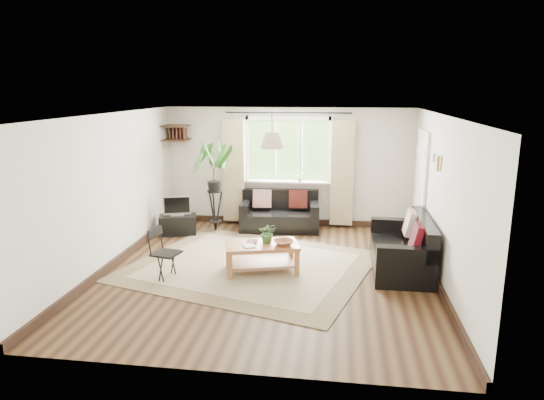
# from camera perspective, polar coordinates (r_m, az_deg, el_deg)

# --- Properties ---
(floor) EXTENTS (5.50, 5.50, 0.00)m
(floor) POSITION_cam_1_polar(r_m,az_deg,el_deg) (7.57, -0.42, -8.45)
(floor) COLOR black
(floor) RESTS_ON ground
(ceiling) EXTENTS (5.50, 5.50, 0.00)m
(ceiling) POSITION_cam_1_polar(r_m,az_deg,el_deg) (7.05, -0.46, 10.01)
(ceiling) COLOR white
(ceiling) RESTS_ON floor
(wall_back) EXTENTS (5.00, 0.02, 2.40)m
(wall_back) POSITION_cam_1_polar(r_m,az_deg,el_deg) (9.90, 1.89, 3.89)
(wall_back) COLOR beige
(wall_back) RESTS_ON floor
(wall_front) EXTENTS (5.00, 0.02, 2.40)m
(wall_front) POSITION_cam_1_polar(r_m,az_deg,el_deg) (4.62, -5.47, -6.94)
(wall_front) COLOR beige
(wall_front) RESTS_ON floor
(wall_left) EXTENTS (0.02, 5.50, 2.40)m
(wall_left) POSITION_cam_1_polar(r_m,az_deg,el_deg) (7.97, -18.52, 0.97)
(wall_left) COLOR beige
(wall_left) RESTS_ON floor
(wall_right) EXTENTS (0.02, 5.50, 2.40)m
(wall_right) POSITION_cam_1_polar(r_m,az_deg,el_deg) (7.29, 19.38, -0.17)
(wall_right) COLOR beige
(wall_right) RESTS_ON floor
(rug) EXTENTS (4.28, 3.94, 0.02)m
(rug) POSITION_cam_1_polar(r_m,az_deg,el_deg) (7.80, -2.61, -7.71)
(rug) COLOR beige
(rug) RESTS_ON floor
(window) EXTENTS (2.50, 0.16, 2.16)m
(window) POSITION_cam_1_polar(r_m,az_deg,el_deg) (9.81, 1.88, 5.87)
(window) COLOR white
(window) RESTS_ON wall_back
(door) EXTENTS (0.06, 0.96, 2.06)m
(door) POSITION_cam_1_polar(r_m,az_deg,el_deg) (8.96, 17.04, 1.05)
(door) COLOR silver
(door) RESTS_ON wall_right
(corner_shelf) EXTENTS (0.50, 0.50, 0.34)m
(corner_shelf) POSITION_cam_1_polar(r_m,az_deg,el_deg) (10.06, -11.21, 7.76)
(corner_shelf) COLOR black
(corner_shelf) RESTS_ON wall_back
(pendant_lamp) EXTENTS (0.36, 0.36, 0.54)m
(pendant_lamp) POSITION_cam_1_polar(r_m,az_deg,el_deg) (7.47, 0.00, 7.49)
(pendant_lamp) COLOR beige
(pendant_lamp) RESTS_ON ceiling
(wall_sconce) EXTENTS (0.12, 0.12, 0.28)m
(wall_sconce) POSITION_cam_1_polar(r_m,az_deg,el_deg) (7.47, 18.73, 4.40)
(wall_sconce) COLOR beige
(wall_sconce) RESTS_ON wall_right
(sofa_back) EXTENTS (1.60, 0.89, 0.73)m
(sofa_back) POSITION_cam_1_polar(r_m,az_deg,el_deg) (9.65, 0.91, -1.42)
(sofa_back) COLOR black
(sofa_back) RESTS_ON floor
(sofa_right) EXTENTS (1.70, 0.86, 0.80)m
(sofa_right) POSITION_cam_1_polar(r_m,az_deg,el_deg) (7.79, 14.90, -5.17)
(sofa_right) COLOR black
(sofa_right) RESTS_ON floor
(coffee_table) EXTENTS (1.23, 0.88, 0.45)m
(coffee_table) POSITION_cam_1_polar(r_m,az_deg,el_deg) (7.50, -1.21, -6.81)
(coffee_table) COLOR brown
(coffee_table) RESTS_ON floor
(table_plant) EXTENTS (0.31, 0.27, 0.31)m
(table_plant) POSITION_cam_1_polar(r_m,az_deg,el_deg) (7.44, -0.50, -3.87)
(table_plant) COLOR #335F26
(table_plant) RESTS_ON coffee_table
(bowl) EXTENTS (0.41, 0.41, 0.08)m
(bowl) POSITION_cam_1_polar(r_m,az_deg,el_deg) (7.37, 1.36, -5.02)
(bowl) COLOR brown
(bowl) RESTS_ON coffee_table
(book_a) EXTENTS (0.25, 0.28, 0.02)m
(book_a) POSITION_cam_1_polar(r_m,az_deg,el_deg) (7.31, -3.33, -5.43)
(book_a) COLOR white
(book_a) RESTS_ON coffee_table
(book_b) EXTENTS (0.17, 0.23, 0.02)m
(book_b) POSITION_cam_1_polar(r_m,az_deg,el_deg) (7.52, -3.01, -4.87)
(book_b) COLOR brown
(book_b) RESTS_ON coffee_table
(tv_stand) EXTENTS (0.78, 0.57, 0.37)m
(tv_stand) POSITION_cam_1_polar(r_m,az_deg,el_deg) (9.57, -11.02, -2.88)
(tv_stand) COLOR black
(tv_stand) RESTS_ON floor
(tv) EXTENTS (0.56, 0.32, 0.41)m
(tv) POSITION_cam_1_polar(r_m,az_deg,el_deg) (9.48, -11.12, -0.60)
(tv) COLOR #A5A5AA
(tv) RESTS_ON tv_stand
(palm_stand) EXTENTS (0.74, 0.74, 1.77)m
(palm_stand) POSITION_cam_1_polar(r_m,az_deg,el_deg) (9.52, -6.78, 1.50)
(palm_stand) COLOR black
(palm_stand) RESTS_ON floor
(folding_chair) EXTENTS (0.48, 0.48, 0.77)m
(folding_chair) POSITION_cam_1_polar(r_m,az_deg,el_deg) (7.35, -12.32, -6.26)
(folding_chair) COLOR black
(folding_chair) RESTS_ON floor
(sill_plant) EXTENTS (0.14, 0.10, 0.27)m
(sill_plant) POSITION_cam_1_polar(r_m,az_deg,el_deg) (9.78, 3.27, 2.96)
(sill_plant) COLOR #2D6023
(sill_plant) RESTS_ON window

